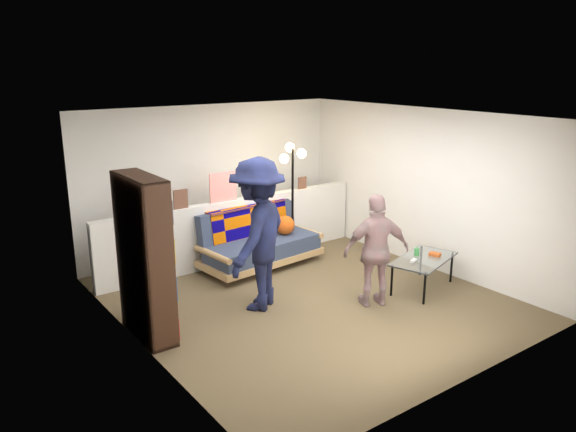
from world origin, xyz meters
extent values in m
plane|color=brown|center=(0.00, 0.00, 0.00)|extent=(5.00, 5.00, 0.00)
cube|color=silver|center=(0.00, 2.50, 1.20)|extent=(4.50, 0.10, 2.40)
cube|color=silver|center=(-2.25, 0.00, 1.20)|extent=(0.10, 5.00, 2.40)
cube|color=silver|center=(2.25, 0.00, 1.20)|extent=(0.10, 5.00, 2.40)
cube|color=white|center=(0.00, 0.00, 2.40)|extent=(4.50, 5.00, 0.10)
cube|color=silver|center=(0.00, 1.80, 0.50)|extent=(4.45, 0.15, 1.00)
cube|color=brown|center=(-1.50, 1.78, 1.11)|extent=(0.18, 0.02, 0.22)
cube|color=brown|center=(-0.90, 1.78, 1.14)|extent=(0.22, 0.02, 0.28)
cube|color=white|center=(-0.20, 1.78, 1.23)|extent=(0.45, 0.02, 0.45)
cube|color=brown|center=(0.50, 1.78, 1.13)|extent=(0.20, 0.02, 0.26)
cube|color=brown|center=(1.30, 1.78, 1.10)|extent=(0.16, 0.02, 0.20)
cube|color=tan|center=(0.20, 1.37, 0.15)|extent=(1.95, 1.01, 0.10)
cube|color=#313E58|center=(0.21, 1.32, 0.32)|extent=(1.84, 0.86, 0.24)
cube|color=#313E58|center=(0.17, 1.69, 0.61)|extent=(1.79, 0.40, 0.56)
cylinder|color=tan|center=(-0.68, 1.29, 0.40)|extent=(0.17, 0.84, 0.09)
cylinder|color=tan|center=(1.09, 1.45, 0.40)|extent=(0.17, 0.84, 0.09)
cube|color=#090469|center=(0.18, 1.61, 0.61)|extent=(1.44, 0.24, 0.51)
cube|color=#090469|center=(0.17, 1.74, 0.89)|extent=(1.45, 0.38, 0.03)
sphere|color=#CE4712|center=(0.65, 1.36, 0.58)|extent=(0.30, 0.30, 0.30)
cube|color=black|center=(-2.23, 0.26, 0.93)|extent=(0.02, 0.93, 1.87)
cube|color=black|center=(-2.08, -0.20, 0.93)|extent=(0.31, 0.02, 1.87)
cube|color=black|center=(-2.08, 0.72, 0.93)|extent=(0.31, 0.02, 1.87)
cube|color=black|center=(-2.08, 0.26, 1.86)|extent=(0.31, 0.93, 0.02)
cube|color=black|center=(-2.08, 0.26, 0.02)|extent=(0.31, 0.93, 0.04)
cube|color=black|center=(-2.08, 0.26, 0.50)|extent=(0.31, 0.89, 0.02)
cube|color=black|center=(-2.08, 0.26, 0.93)|extent=(0.31, 0.89, 0.02)
cube|color=black|center=(-2.08, 0.26, 1.37)|extent=(0.31, 0.89, 0.02)
cube|color=#B02326|center=(-2.06, 0.26, 0.21)|extent=(0.23, 0.87, 0.31)
cube|color=#235297|center=(-2.06, 0.26, 0.66)|extent=(0.23, 0.87, 0.29)
cube|color=yellow|center=(-2.06, 0.26, 1.10)|extent=(0.23, 0.87, 0.31)
cube|color=#379758|center=(-2.06, 0.26, 1.54)|extent=(0.23, 0.87, 0.29)
cylinder|color=black|center=(1.13, -1.04, 0.21)|extent=(0.04, 0.04, 0.42)
cylinder|color=black|center=(2.03, -0.76, 0.21)|extent=(0.04, 0.04, 0.42)
cylinder|color=black|center=(0.99, -0.60, 0.21)|extent=(0.04, 0.04, 0.42)
cylinder|color=black|center=(1.89, -0.31, 0.21)|extent=(0.04, 0.04, 0.42)
cube|color=silver|center=(1.51, -0.68, 0.43)|extent=(1.18, 0.87, 0.02)
cube|color=silver|center=(1.29, -0.69, 0.46)|extent=(0.14, 0.09, 0.03)
cube|color=#CA5923|center=(1.72, -0.70, 0.46)|extent=(0.15, 0.17, 0.04)
cylinder|color=#3D9249|center=(1.52, -0.54, 0.50)|extent=(0.09, 0.09, 0.11)
cylinder|color=black|center=(0.87, 1.47, 0.02)|extent=(0.27, 0.27, 0.03)
cylinder|color=black|center=(0.87, 1.47, 0.87)|extent=(0.04, 0.04, 1.75)
sphere|color=#FFC672|center=(0.76, 1.54, 1.59)|extent=(0.14, 0.14, 0.14)
sphere|color=#FFC672|center=(1.01, 1.43, 1.67)|extent=(0.14, 0.14, 0.14)
sphere|color=#FFC672|center=(0.91, 1.59, 1.75)|extent=(0.14, 0.14, 0.14)
imported|color=black|center=(-0.64, 0.17, 0.97)|extent=(1.43, 1.30, 1.93)
imported|color=tan|center=(0.61, -0.66, 0.73)|extent=(0.93, 0.68, 1.46)
camera|label=1|loc=(-4.26, -5.43, 3.04)|focal=35.00mm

